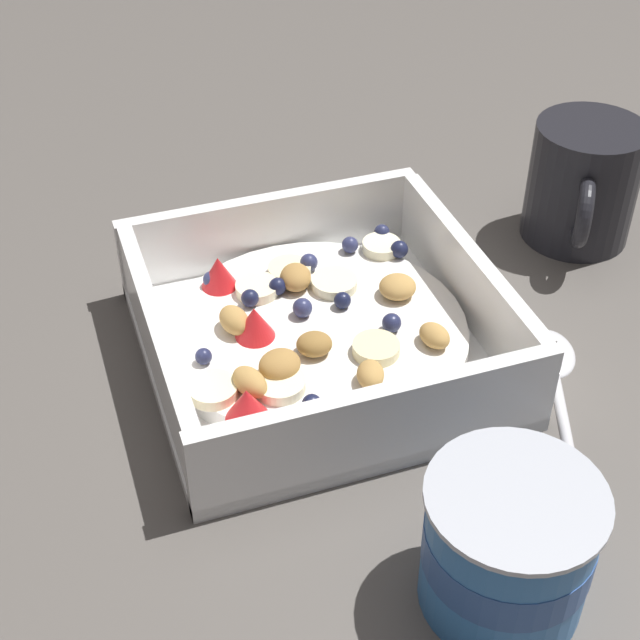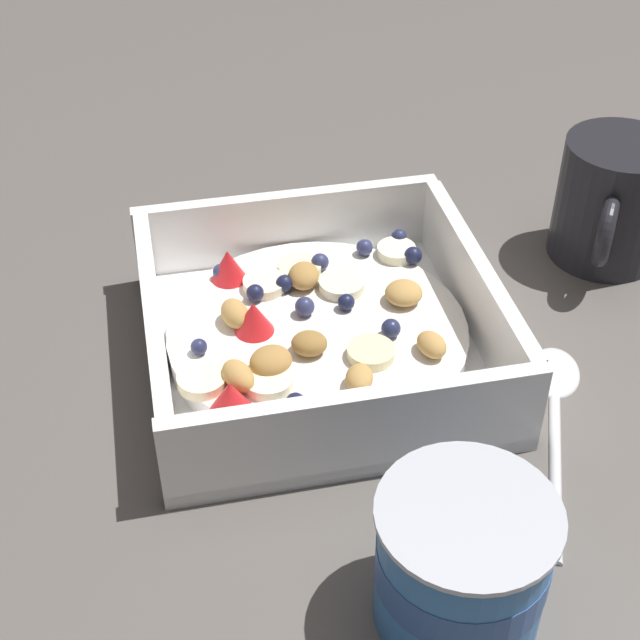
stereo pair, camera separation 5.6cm
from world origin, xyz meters
name	(u,v)px [view 2 (the right image)]	position (x,y,z in m)	size (l,w,h in m)	color
ground_plane	(313,342)	(0.00, 0.00, 0.00)	(2.40, 2.40, 0.00)	#56514C
fruit_bowl	(318,333)	(0.00, 0.01, 0.02)	(0.21, 0.21, 0.06)	white
spoon	(556,397)	(-0.13, 0.09, 0.00)	(0.08, 0.17, 0.01)	silver
yogurt_cup	(462,563)	(-0.03, 0.21, 0.04)	(0.09, 0.09, 0.08)	#3370B7
coffee_mug	(612,202)	(-0.23, -0.05, 0.05)	(0.08, 0.10, 0.09)	black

